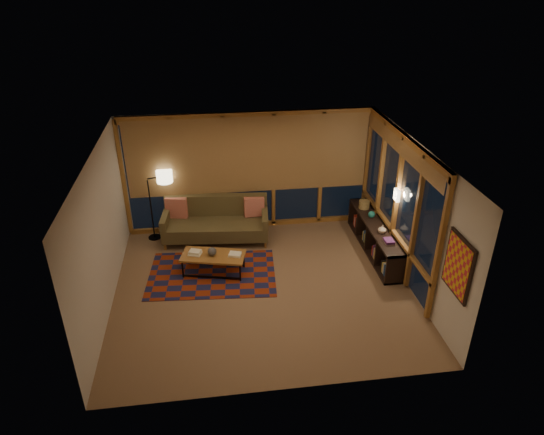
{
  "coord_description": "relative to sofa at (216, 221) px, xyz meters",
  "views": [
    {
      "loc": [
        -0.85,
        -7.44,
        5.44
      ],
      "look_at": [
        0.24,
        0.48,
        1.23
      ],
      "focal_mm": 32.0,
      "sensor_mm": 36.0,
      "label": 1
    }
  ],
  "objects": [
    {
      "name": "basket",
      "position": [
        3.27,
        -0.14,
        0.26
      ],
      "size": [
        0.29,
        0.29,
        0.18
      ],
      "primitive_type": "cylinder",
      "rotation": [
        0.0,
        0.0,
        -0.25
      ],
      "color": "olive",
      "rests_on": "bookshelf"
    },
    {
      "name": "floor_lamp",
      "position": [
        -1.37,
        0.29,
        0.32
      ],
      "size": [
        0.59,
        0.46,
        1.56
      ],
      "primitive_type": null,
      "rotation": [
        0.0,
        0.0,
        0.26
      ],
      "color": "black",
      "rests_on": "floor"
    },
    {
      "name": "window_wall_right",
      "position": [
        3.48,
        -1.3,
        0.89
      ],
      "size": [
        0.16,
        3.7,
        2.6
      ],
      "primitive_type": null,
      "color": "#AA6C32",
      "rests_on": "walls"
    },
    {
      "name": "window_wall_back",
      "position": [
        0.8,
        0.53,
        0.89
      ],
      "size": [
        5.3,
        0.16,
        2.6
      ],
      "primitive_type": null,
      "color": "#AA6C32",
      "rests_on": "walls"
    },
    {
      "name": "vase",
      "position": [
        3.29,
        -1.27,
        0.26
      ],
      "size": [
        0.19,
        0.19,
        0.17
      ],
      "primitive_type": "imported",
      "rotation": [
        0.0,
        0.0,
        0.15
      ],
      "color": "#C0A990",
      "rests_on": "bookshelf"
    },
    {
      "name": "book_stack_b",
      "position": [
        0.33,
        -1.35,
        -0.03
      ],
      "size": [
        0.32,
        0.28,
        0.05
      ],
      "primitive_type": null,
      "rotation": [
        0.0,
        0.0,
        -0.3
      ],
      "color": "white",
      "rests_on": "coffee_table"
    },
    {
      "name": "shelf_book_stack",
      "position": [
        3.29,
        -1.66,
        0.21
      ],
      "size": [
        0.18,
        0.24,
        0.07
      ],
      "primitive_type": null,
      "rotation": [
        0.0,
        0.0,
        0.07
      ],
      "color": "white",
      "rests_on": "bookshelf"
    },
    {
      "name": "floor",
      "position": [
        0.8,
        -1.9,
        -0.46
      ],
      "size": [
        5.5,
        5.0,
        0.01
      ],
      "primitive_type": "cube",
      "color": "#936A4A",
      "rests_on": "ground"
    },
    {
      "name": "pillow_left",
      "position": [
        -0.83,
        0.32,
        0.23
      ],
      "size": [
        0.49,
        0.25,
        0.47
      ],
      "primitive_type": null,
      "rotation": [
        0.0,
        0.0,
        -0.21
      ],
      "color": "red",
      "rests_on": "sofa"
    },
    {
      "name": "wall_sconce",
      "position": [
        3.42,
        -1.45,
        1.09
      ],
      "size": [
        0.12,
        0.18,
        0.22
      ],
      "primitive_type": null,
      "color": "#FFEEBF",
      "rests_on": "walls"
    },
    {
      "name": "teal_bowl",
      "position": [
        3.29,
        -0.59,
        0.24
      ],
      "size": [
        0.16,
        0.16,
        0.15
      ],
      "primitive_type": "sphere",
      "rotation": [
        0.0,
        0.0,
        0.12
      ],
      "color": "#1E7167",
      "rests_on": "bookshelf"
    },
    {
      "name": "walls",
      "position": [
        0.8,
        -1.9,
        0.89
      ],
      "size": [
        5.51,
        5.01,
        2.7
      ],
      "color": "beige",
      "rests_on": "floor"
    },
    {
      "name": "book_stack_a",
      "position": [
        -0.44,
        -1.2,
        -0.02
      ],
      "size": [
        0.29,
        0.26,
        0.07
      ],
      "primitive_type": null,
      "rotation": [
        0.0,
        0.0,
        -0.35
      ],
      "color": "white",
      "rests_on": "coffee_table"
    },
    {
      "name": "sofa",
      "position": [
        0.0,
        0.0,
        0.0
      ],
      "size": [
        2.33,
        1.13,
        0.92
      ],
      "primitive_type": null,
      "rotation": [
        0.0,
        0.0,
        -0.1
      ],
      "color": "brown",
      "rests_on": "floor"
    },
    {
      "name": "ceramic_pot",
      "position": [
        -0.11,
        -1.28,
        0.03
      ],
      "size": [
        0.17,
        0.17,
        0.17
      ],
      "primitive_type": "sphere",
      "rotation": [
        0.0,
        0.0,
        0.01
      ],
      "color": "black",
      "rests_on": "coffee_table"
    },
    {
      "name": "wall_art",
      "position": [
        3.51,
        -3.75,
        0.99
      ],
      "size": [
        0.06,
        0.74,
        0.94
      ],
      "primitive_type": null,
      "color": "red",
      "rests_on": "walls"
    },
    {
      "name": "coffee_table",
      "position": [
        -0.09,
        -1.27,
        -0.26
      ],
      "size": [
        1.32,
        0.84,
        0.41
      ],
      "primitive_type": null,
      "rotation": [
        0.0,
        0.0,
        -0.24
      ],
      "color": "#AA6C32",
      "rests_on": "floor"
    },
    {
      "name": "pillow_right",
      "position": [
        0.86,
        0.14,
        0.22
      ],
      "size": [
        0.44,
        0.17,
        0.44
      ],
      "primitive_type": null,
      "rotation": [
        0.0,
        0.0,
        0.05
      ],
      "color": "red",
      "rests_on": "sofa"
    },
    {
      "name": "ceiling",
      "position": [
        0.8,
        -1.9,
        2.24
      ],
      "size": [
        5.5,
        5.0,
        0.01
      ],
      "primitive_type": "cube",
      "color": "white",
      "rests_on": "walls"
    },
    {
      "name": "area_rug",
      "position": [
        -0.14,
        -1.33,
        -0.45
      ],
      "size": [
        2.59,
        1.83,
        0.01
      ],
      "primitive_type": "cube",
      "rotation": [
        0.0,
        0.0,
        -0.08
      ],
      "color": "maroon",
      "rests_on": "floor"
    },
    {
      "name": "bookshelf",
      "position": [
        3.29,
        -0.9,
        -0.14
      ],
      "size": [
        0.4,
        2.53,
        0.63
      ],
      "primitive_type": null,
      "color": "#34221C",
      "rests_on": "floor"
    }
  ]
}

